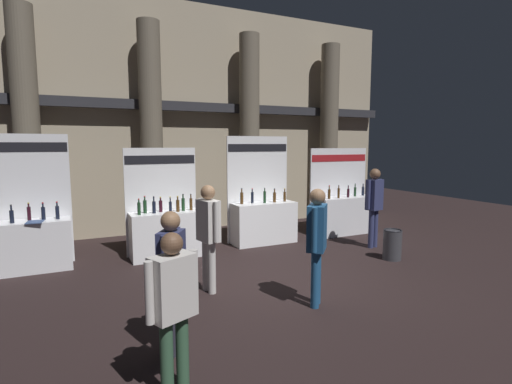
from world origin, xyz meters
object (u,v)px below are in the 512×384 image
object	(u,v)px
exhibitor_booth_0	(30,238)
visitor_3	(208,228)
trash_bin	(392,245)
exhibitor_booth_1	(165,229)
visitor_0	(317,236)
visitor_1	(374,200)
visitor_4	(172,271)
visitor_2	(173,299)
exhibitor_booth_2	(263,217)
exhibitor_booth_3	(344,211)

from	to	relation	value
exhibitor_booth_0	visitor_3	distance (m)	3.70
trash_bin	visitor_3	size ratio (longest dim) A/B	0.36
visitor_3	exhibitor_booth_1	bearing A→B (deg)	-6.75
visitor_0	visitor_3	size ratio (longest dim) A/B	1.00
visitor_1	visitor_4	size ratio (longest dim) A/B	1.11
visitor_3	visitor_2	bearing A→B (deg)	142.86
visitor_4	visitor_2	bearing A→B (deg)	20.11
exhibitor_booth_1	visitor_1	xyz separation A→B (m)	(4.48, -1.32, 0.51)
exhibitor_booth_1	exhibitor_booth_2	bearing A→B (deg)	4.59
trash_bin	visitor_4	world-z (taller)	visitor_4
exhibitor_booth_3	visitor_4	bearing A→B (deg)	-144.15
exhibitor_booth_3	visitor_3	xyz separation A→B (m)	(-4.65, -2.46, 0.46)
visitor_0	visitor_2	world-z (taller)	visitor_0
visitor_3	exhibitor_booth_0	bearing A→B (deg)	35.75
visitor_2	exhibitor_booth_1	bearing A→B (deg)	-124.70
exhibitor_booth_2	visitor_4	bearing A→B (deg)	-128.04
exhibitor_booth_2	visitor_2	distance (m)	5.92
exhibitor_booth_3	visitor_1	bearing A→B (deg)	-103.04
visitor_0	trash_bin	bearing A→B (deg)	-22.84
trash_bin	visitor_2	bearing A→B (deg)	-154.85
exhibitor_booth_1	trash_bin	distance (m)	4.74
visitor_2	visitor_3	xyz separation A→B (m)	(1.15, 2.36, 0.11)
visitor_3	visitor_0	bearing A→B (deg)	-145.38
visitor_1	visitor_3	world-z (taller)	visitor_1
visitor_3	visitor_4	xyz separation A→B (m)	(-0.98, -1.61, -0.08)
exhibitor_booth_2	visitor_2	world-z (taller)	exhibitor_booth_2
exhibitor_booth_0	trash_bin	size ratio (longest dim) A/B	4.09
exhibitor_booth_3	trash_bin	distance (m)	2.50
trash_bin	visitor_1	distance (m)	1.25
exhibitor_booth_3	visitor_3	distance (m)	5.28
exhibitor_booth_0	visitor_1	size ratio (longest dim) A/B	1.41
exhibitor_booth_1	visitor_4	size ratio (longest dim) A/B	1.40
exhibitor_booth_2	visitor_0	bearing A→B (deg)	-104.93
exhibitor_booth_0	visitor_1	bearing A→B (deg)	-12.38
trash_bin	visitor_4	distance (m)	5.29
visitor_0	exhibitor_booth_3	bearing A→B (deg)	-0.46
visitor_2	visitor_3	world-z (taller)	visitor_3
visitor_1	visitor_4	bearing A→B (deg)	-165.93
visitor_1	visitor_3	distance (m)	4.42
exhibitor_booth_3	visitor_3	bearing A→B (deg)	-152.12
exhibitor_booth_2	exhibitor_booth_3	xyz separation A→B (m)	(2.43, -0.03, -0.03)
exhibitor_booth_1	visitor_2	bearing A→B (deg)	-101.85
exhibitor_booth_2	visitor_1	bearing A→B (deg)	-36.00
exhibitor_booth_2	exhibitor_booth_3	bearing A→B (deg)	-0.69
exhibitor_booth_0	exhibitor_booth_1	xyz separation A→B (m)	(2.50, -0.21, -0.03)
exhibitor_booth_1	visitor_4	distance (m)	4.01
trash_bin	visitor_0	distance (m)	3.12
exhibitor_booth_0	visitor_2	distance (m)	5.11
visitor_1	visitor_2	world-z (taller)	visitor_1
visitor_2	visitor_4	bearing A→B (deg)	-125.61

